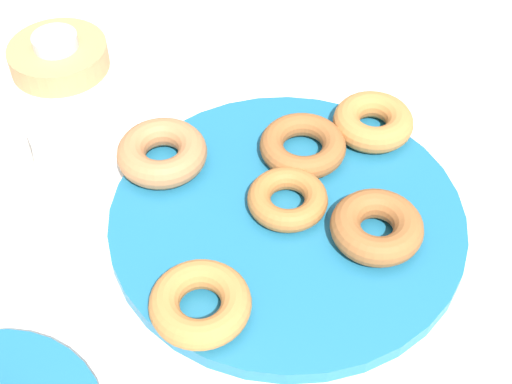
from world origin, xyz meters
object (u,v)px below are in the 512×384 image
donut_plate (287,219)px  candle_holder (59,57)px  donut_3 (162,153)px  donut_1 (287,199)px  donut_4 (373,122)px  tealight (55,41)px  donut_2 (303,146)px  donut_0 (200,304)px  donut_5 (377,227)px

donut_plate → candle_holder: (0.24, 0.27, 0.01)m
donut_3 → candle_holder: donut_3 is taller
donut_1 → candle_holder: size_ratio=0.67×
donut_3 → donut_4: bearing=-76.0°
tealight → donut_4: bearing=-108.1°
donut_plate → donut_2: size_ratio=3.87×
donut_1 → donut_4: size_ratio=0.92×
donut_2 → donut_0: bearing=155.5°
donut_0 → donut_1: (0.12, -0.07, -0.00)m
donut_0 → donut_3: size_ratio=0.96×
donut_0 → donut_5: bearing=-60.5°
donut_0 → donut_3: (0.18, 0.05, 0.00)m
donut_4 → donut_2: bearing=116.3°
candle_holder → donut_2: bearing=-118.4°
donut_4 → donut_plate: bearing=142.9°
donut_3 → donut_4: donut_3 is taller
tealight → donut_5: bearing=-126.5°
donut_1 → donut_3: size_ratio=0.85×
donut_4 → donut_5: size_ratio=0.98×
donut_plate → donut_0: bearing=147.2°
donut_5 → candle_holder: bearing=53.5°
donut_0 → donut_2: 0.21m
donut_3 → donut_5: size_ratio=1.06×
donut_2 → donut_4: (0.04, -0.07, 0.00)m
donut_1 → donut_4: 0.14m
candle_holder → tealight: (0.00, 0.00, 0.02)m
candle_holder → donut_plate: bearing=-131.1°
candle_holder → tealight: 0.02m
donut_2 → candle_holder: size_ratio=0.76×
donut_plate → donut_0: donut_0 is taller
donut_0 → donut_4: size_ratio=1.04×
donut_2 → donut_5: size_ratio=1.02×
donut_3 → tealight: 0.22m
donut_plate → donut_2: 0.09m
donut_5 → donut_2: bearing=32.0°
donut_0 → tealight: tealight is taller
donut_2 → tealight: (0.15, 0.29, 0.01)m
donut_1 → donut_3: 0.14m
donut_5 → tealight: same height
donut_0 → donut_4: 0.28m
donut_plate → donut_0: size_ratio=3.91×
donut_5 → donut_plate: bearing=72.6°
donut_4 → donut_5: 0.14m
donut_1 → candle_holder: donut_1 is taller
donut_0 → tealight: bearing=29.4°
donut_1 → donut_2: size_ratio=0.88×
donut_5 → tealight: bearing=53.5°
tealight → donut_0: bearing=-150.6°
donut_4 → candle_holder: bearing=71.9°
donut_3 → donut_4: 0.22m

